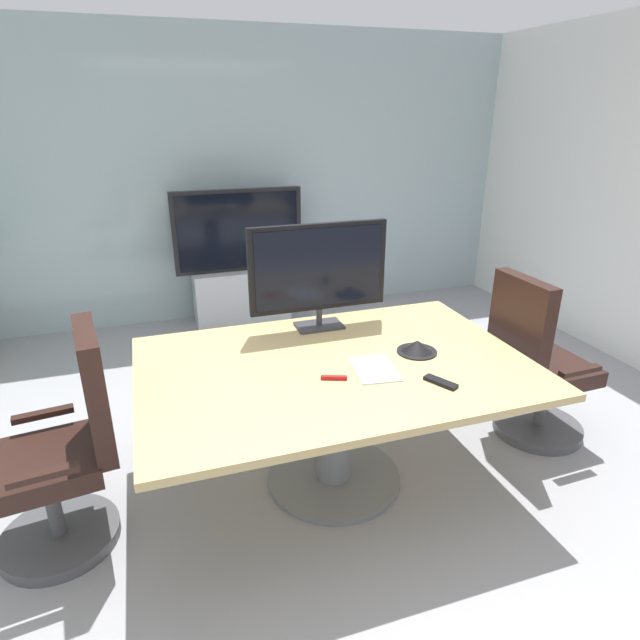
{
  "coord_description": "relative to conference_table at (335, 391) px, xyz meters",
  "views": [
    {
      "loc": [
        -0.78,
        -2.27,
        2.0
      ],
      "look_at": [
        0.09,
        0.32,
        0.89
      ],
      "focal_mm": 29.72,
      "sensor_mm": 36.0,
      "label": 1
    }
  ],
  "objects": [
    {
      "name": "ground_plane",
      "position": [
        -0.09,
        -0.07,
        -0.58
      ],
      "size": [
        6.92,
        6.92,
        0.0
      ],
      "primitive_type": "plane",
      "color": "#99999E"
    },
    {
      "name": "wall_back_glass_partition",
      "position": [
        -0.09,
        2.89,
        0.77
      ],
      "size": [
        5.92,
        0.1,
        2.69
      ],
      "primitive_type": "cube",
      "color": "#9EB2B7",
      "rests_on": "ground"
    },
    {
      "name": "conference_table",
      "position": [
        0.0,
        0.0,
        0.0
      ],
      "size": [
        2.02,
        1.36,
        0.74
      ],
      "color": "tan",
      "rests_on": "ground"
    },
    {
      "name": "office_chair_left",
      "position": [
        -1.35,
        -0.01,
        -0.12
      ],
      "size": [
        0.62,
        0.6,
        1.09
      ],
      "rotation": [
        0.0,
        0.0,
        -1.44
      ],
      "color": "#4C4C51",
      "rests_on": "ground"
    },
    {
      "name": "office_chair_right",
      "position": [
        1.34,
        0.03,
        -0.12
      ],
      "size": [
        0.6,
        0.58,
        1.09
      ],
      "rotation": [
        0.0,
        0.0,
        1.6
      ],
      "color": "#4C4C51",
      "rests_on": "ground"
    },
    {
      "name": "tv_monitor",
      "position": [
        0.08,
        0.51,
        0.53
      ],
      "size": [
        0.84,
        0.18,
        0.64
      ],
      "color": "#333338",
      "rests_on": "conference_table"
    },
    {
      "name": "wall_display_unit",
      "position": [
        -0.05,
        2.53,
        -0.14
      ],
      "size": [
        1.2,
        0.36,
        1.31
      ],
      "color": "#B7BABC",
      "rests_on": "ground"
    },
    {
      "name": "conference_phone",
      "position": [
        0.47,
        -0.01,
        0.2
      ],
      "size": [
        0.22,
        0.22,
        0.07
      ],
      "color": "black",
      "rests_on": "conference_table"
    },
    {
      "name": "remote_control",
      "position": [
        0.41,
        -0.37,
        0.18
      ],
      "size": [
        0.12,
        0.17,
        0.02
      ],
      "primitive_type": "cube",
      "rotation": [
        0.0,
        0.0,
        0.48
      ],
      "color": "black",
      "rests_on": "conference_table"
    },
    {
      "name": "whiteboard_marker",
      "position": [
        -0.07,
        -0.17,
        0.18
      ],
      "size": [
        0.13,
        0.06,
        0.02
      ],
      "primitive_type": "cube",
      "rotation": [
        0.0,
        0.0,
        -0.36
      ],
      "color": "red",
      "rests_on": "conference_table"
    },
    {
      "name": "paper_notepad",
      "position": [
        0.17,
        -0.13,
        0.17
      ],
      "size": [
        0.25,
        0.32,
        0.01
      ],
      "primitive_type": "cube",
      "rotation": [
        0.0,
        0.0,
        -0.13
      ],
      "color": "white",
      "rests_on": "conference_table"
    }
  ]
}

